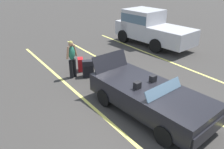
{
  "coord_description": "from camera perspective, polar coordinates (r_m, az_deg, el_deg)",
  "views": [
    {
      "loc": [
        4.29,
        -4.52,
        4.25
      ],
      "look_at": [
        -1.79,
        -0.19,
        0.75
      ],
      "focal_mm": 35.55,
      "sensor_mm": 36.0,
      "label": 1
    }
  ],
  "objects": [
    {
      "name": "lot_line_mid",
      "position": [
        8.43,
        15.95,
        -6.24
      ],
      "size": [
        18.0,
        0.12,
        0.01
      ],
      "primitive_type": "cube",
      "color": "#EAE066",
      "rests_on": "ground_plane"
    },
    {
      "name": "lot_line_far",
      "position": [
        10.49,
        25.42,
        -1.37
      ],
      "size": [
        18.0,
        0.12,
        0.01
      ],
      "primitive_type": "cube",
      "color": "#EAE066",
      "rests_on": "ground_plane"
    },
    {
      "name": "suitcase_small_carryon",
      "position": [
        9.72,
        -1.88,
        0.82
      ],
      "size": [
        0.3,
        0.39,
        0.74
      ],
      "rotation": [
        0.0,
        0.0,
        0.34
      ],
      "color": "#19723F",
      "rests_on": "ground_plane"
    },
    {
      "name": "lot_line_near",
      "position": [
        6.82,
        0.89,
        -13.39
      ],
      "size": [
        18.0,
        0.12,
        0.01
      ],
      "primitive_type": "cube",
      "color": "#EAE066",
      "rests_on": "ground_plane"
    },
    {
      "name": "suitcase_large_black",
      "position": [
        9.76,
        -6.18,
        1.53
      ],
      "size": [
        0.46,
        0.55,
        0.74
      ],
      "rotation": [
        0.0,
        0.0,
        5.84
      ],
      "color": "black",
      "rests_on": "ground_plane"
    },
    {
      "name": "suitcase_medium_bright",
      "position": [
        10.39,
        -8.06,
        2.55
      ],
      "size": [
        0.46,
        0.38,
        0.62
      ],
      "rotation": [
        0.0,
        0.0,
        1.15
      ],
      "color": "red",
      "rests_on": "ground_plane"
    },
    {
      "name": "traveler_person",
      "position": [
        9.56,
        -10.28,
        4.38
      ],
      "size": [
        0.3,
        0.6,
        1.65
      ],
      "rotation": [
        0.0,
        0.0,
        0.29
      ],
      "color": "black",
      "rests_on": "ground_plane"
    },
    {
      "name": "convertible_car",
      "position": [
        7.12,
        10.76,
        -6.29
      ],
      "size": [
        4.29,
        2.09,
        1.52
      ],
      "rotation": [
        0.0,
        0.0,
        0.08
      ],
      "color": "black",
      "rests_on": "ground_plane"
    },
    {
      "name": "ground_plane",
      "position": [
        7.54,
        9.23,
        -9.55
      ],
      "size": [
        80.0,
        80.0,
        0.0
      ],
      "primitive_type": "plane",
      "color": "#383533"
    },
    {
      "name": "parked_pickup_truck_near",
      "position": [
        14.24,
        9.45,
        12.02
      ],
      "size": [
        5.16,
        2.44,
        2.1
      ],
      "rotation": [
        0.0,
        0.0,
        3.24
      ],
      "color": "#B2B2B7",
      "rests_on": "ground_plane"
    }
  ]
}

